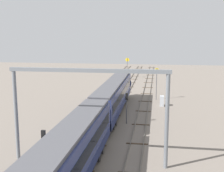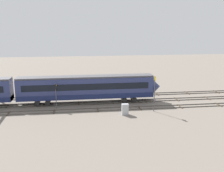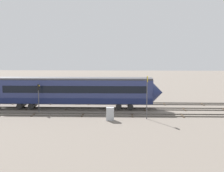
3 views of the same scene
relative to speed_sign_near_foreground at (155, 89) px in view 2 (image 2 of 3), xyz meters
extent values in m
plane|color=slate|center=(-9.02, 6.39, -3.72)|extent=(151.28, 151.28, 0.00)
cube|color=#59544C|center=(-9.02, 1.24, -3.64)|extent=(135.28, 0.07, 0.16)
cube|color=#59544C|center=(-9.02, 2.67, -3.64)|extent=(135.28, 0.07, 0.16)
cube|color=#473828|center=(-23.26, 1.95, -3.68)|extent=(0.24, 2.40, 0.08)
cube|color=#473828|center=(-16.14, 1.95, -3.68)|extent=(0.24, 2.40, 0.08)
cube|color=#473828|center=(-9.02, 1.95, -3.68)|extent=(0.24, 2.40, 0.08)
cube|color=#473828|center=(-1.90, 1.95, -3.68)|extent=(0.24, 2.40, 0.08)
cube|color=#473828|center=(5.22, 1.95, -3.68)|extent=(0.24, 2.40, 0.08)
cube|color=#473828|center=(12.34, 1.95, -3.68)|extent=(0.24, 2.40, 0.08)
cube|color=#59544C|center=(-9.02, 5.68, -3.64)|extent=(135.28, 0.07, 0.16)
cube|color=#59544C|center=(-9.02, 7.11, -3.64)|extent=(135.28, 0.07, 0.16)
cube|color=#473828|center=(-24.40, 6.39, -3.68)|extent=(0.24, 2.40, 0.08)
cube|color=#473828|center=(-18.25, 6.39, -3.68)|extent=(0.24, 2.40, 0.08)
cube|color=#473828|center=(-12.10, 6.39, -3.68)|extent=(0.24, 2.40, 0.08)
cube|color=#473828|center=(-5.95, 6.39, -3.68)|extent=(0.24, 2.40, 0.08)
cube|color=#473828|center=(0.20, 6.39, -3.68)|extent=(0.24, 2.40, 0.08)
cube|color=#473828|center=(6.35, 6.39, -3.68)|extent=(0.24, 2.40, 0.08)
cube|color=#473828|center=(12.50, 6.39, -3.68)|extent=(0.24, 2.40, 0.08)
cube|color=#59544C|center=(-9.02, 10.11, -3.64)|extent=(135.28, 0.07, 0.16)
cube|color=#59544C|center=(-9.02, 11.55, -3.64)|extent=(135.28, 0.07, 0.16)
cube|color=#473828|center=(-21.91, 10.83, -3.68)|extent=(0.24, 2.40, 0.08)
cube|color=#473828|center=(-15.47, 10.83, -3.68)|extent=(0.24, 2.40, 0.08)
cube|color=#473828|center=(-9.02, 10.83, -3.68)|extent=(0.24, 2.40, 0.08)
cube|color=#473828|center=(-2.58, 10.83, -3.68)|extent=(0.24, 2.40, 0.08)
cube|color=#473828|center=(3.86, 10.83, -3.68)|extent=(0.24, 2.40, 0.08)
cube|color=#473828|center=(10.30, 10.83, -3.68)|extent=(0.24, 2.40, 0.08)
cube|color=#473828|center=(16.74, 10.83, -3.68)|extent=(0.24, 2.40, 0.08)
cube|color=navy|center=(-10.66, 6.39, -0.86)|extent=(24.00, 2.90, 3.60)
cube|color=navy|center=(-10.66, 6.39, -2.21)|extent=(24.00, 2.94, 0.90)
cube|color=#4C4C51|center=(-10.66, 6.39, 1.09)|extent=(24.00, 2.50, 0.30)
cube|color=black|center=(-10.66, 4.93, -0.42)|extent=(22.00, 0.04, 1.10)
cube|color=black|center=(-10.66, 7.85, -0.42)|extent=(22.00, 0.04, 1.10)
cylinder|color=black|center=(-19.24, 6.39, -3.11)|extent=(0.90, 2.70, 0.90)
cylinder|color=black|center=(-17.44, 6.39, -3.11)|extent=(0.90, 2.70, 0.90)
cylinder|color=black|center=(-3.88, 6.39, -3.11)|extent=(0.90, 2.70, 0.90)
cylinder|color=black|center=(-2.08, 6.39, -3.11)|extent=(0.90, 2.70, 0.90)
cone|color=navy|center=(2.14, 6.39, -1.04)|extent=(1.60, 3.24, 3.24)
cylinder|color=#4C4C51|center=(-0.01, 0.00, -0.79)|extent=(0.12, 0.12, 5.85)
cylinder|color=yellow|center=(0.03, 0.00, 1.74)|extent=(0.05, 0.87, 0.87)
cube|color=black|center=(0.06, 0.00, 1.74)|extent=(0.02, 0.39, 0.12)
cylinder|color=#4C4C51|center=(-15.85, 3.90, -2.05)|extent=(0.14, 0.14, 3.33)
cube|color=black|center=(-15.85, 3.90, 0.06)|extent=(0.20, 0.32, 0.90)
sphere|color=yellow|center=(-15.74, 3.90, 0.26)|extent=(0.20, 0.20, 0.20)
sphere|color=#262626|center=(-15.74, 3.90, -0.14)|extent=(0.20, 0.20, 0.20)
cube|color=#B2B7BC|center=(-4.97, -0.98, -2.84)|extent=(1.03, 0.66, 1.75)
cube|color=#333333|center=(-4.44, -0.98, -2.58)|extent=(0.02, 0.46, 0.24)
camera|label=1|loc=(-54.24, 0.00, 8.17)|focal=47.19mm
camera|label=2|loc=(-12.55, -40.98, 10.09)|focal=43.54mm
camera|label=3|loc=(-3.47, -41.54, 6.23)|focal=49.84mm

